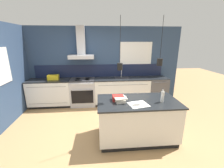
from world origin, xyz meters
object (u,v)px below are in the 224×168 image
yellow_toolbox (53,77)px  red_supply_box (118,98)px  dishwasher (156,90)px  oven_range (83,92)px  book_stack (120,99)px  bottle_on_island (162,96)px

yellow_toolbox → red_supply_box: bearing=-45.5°
dishwasher → yellow_toolbox: bearing=180.0°
oven_range → red_supply_box: red_supply_box is taller
dishwasher → book_stack: bearing=-128.7°
oven_range → dishwasher: size_ratio=1.00×
bottle_on_island → yellow_toolbox: bottle_on_island is taller
red_supply_box → yellow_toolbox: yellow_toolbox is taller
bottle_on_island → oven_range: bearing=131.5°
book_stack → red_supply_box: bearing=119.0°
book_stack → bottle_on_island: bearing=-6.9°
oven_range → red_supply_box: (0.95, -1.92, 0.51)m
bottle_on_island → yellow_toolbox: bearing=143.1°
oven_range → yellow_toolbox: 1.08m
dishwasher → yellow_toolbox: size_ratio=2.68×
dishwasher → bottle_on_island: bearing=-109.1°
dishwasher → bottle_on_island: 2.29m
bottle_on_island → book_stack: 0.88m
oven_range → book_stack: 2.27m
oven_range → book_stack: (0.98, -1.98, 0.51)m
oven_range → bottle_on_island: (1.85, -2.09, 0.58)m
dishwasher → book_stack: size_ratio=2.77×
dishwasher → red_supply_box: (-1.63, -1.92, 0.51)m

